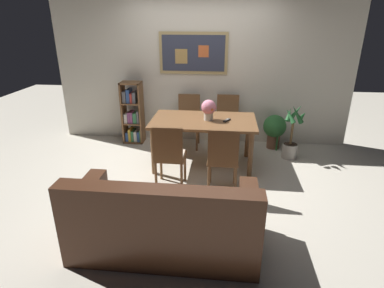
{
  "coord_description": "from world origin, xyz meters",
  "views": [
    {
      "loc": [
        0.44,
        -4.08,
        2.17
      ],
      "look_at": [
        0.04,
        -0.36,
        0.65
      ],
      "focal_mm": 29.51,
      "sensor_mm": 36.0,
      "label": 1
    }
  ],
  "objects_px": {
    "potted_palm": "(292,138)",
    "flower_vase": "(209,109)",
    "dining_chair_far_left": "(189,116)",
    "potted_ivy": "(274,129)",
    "leather_couch": "(164,223)",
    "bookshelf": "(133,115)",
    "tv_remote": "(227,120)",
    "dining_chair_near_left": "(169,152)",
    "dining_chair_far_right": "(227,117)",
    "dining_table": "(203,125)",
    "dining_chair_near_right": "(223,155)"
  },
  "relations": [
    {
      "from": "potted_palm",
      "to": "flower_vase",
      "type": "height_order",
      "value": "flower_vase"
    },
    {
      "from": "dining_chair_far_left",
      "to": "flower_vase",
      "type": "distance_m",
      "value": 0.96
    },
    {
      "from": "potted_ivy",
      "to": "flower_vase",
      "type": "distance_m",
      "value": 1.49
    },
    {
      "from": "leather_couch",
      "to": "dining_chair_far_left",
      "type": "bearing_deg",
      "value": 91.89
    },
    {
      "from": "bookshelf",
      "to": "potted_ivy",
      "type": "height_order",
      "value": "bookshelf"
    },
    {
      "from": "bookshelf",
      "to": "flower_vase",
      "type": "bearing_deg",
      "value": -30.99
    },
    {
      "from": "dining_chair_far_left",
      "to": "leather_couch",
      "type": "height_order",
      "value": "dining_chair_far_left"
    },
    {
      "from": "potted_palm",
      "to": "dining_chair_far_left",
      "type": "bearing_deg",
      "value": 167.64
    },
    {
      "from": "potted_ivy",
      "to": "potted_palm",
      "type": "height_order",
      "value": "potted_palm"
    },
    {
      "from": "dining_chair_far_left",
      "to": "flower_vase",
      "type": "xyz_separation_m",
      "value": [
        0.39,
        -0.8,
        0.38
      ]
    },
    {
      "from": "potted_ivy",
      "to": "tv_remote",
      "type": "relative_size",
      "value": 3.8
    },
    {
      "from": "potted_ivy",
      "to": "flower_vase",
      "type": "bearing_deg",
      "value": -143.23
    },
    {
      "from": "bookshelf",
      "to": "dining_chair_near_left",
      "type": "bearing_deg",
      "value": -59.68
    },
    {
      "from": "potted_palm",
      "to": "flower_vase",
      "type": "relative_size",
      "value": 3.07
    },
    {
      "from": "potted_palm",
      "to": "flower_vase",
      "type": "distance_m",
      "value": 1.5
    },
    {
      "from": "potted_palm",
      "to": "flower_vase",
      "type": "bearing_deg",
      "value": -162.49
    },
    {
      "from": "leather_couch",
      "to": "dining_chair_far_right",
      "type": "bearing_deg",
      "value": 78.21
    },
    {
      "from": "dining_chair_far_right",
      "to": "potted_ivy",
      "type": "height_order",
      "value": "dining_chair_far_right"
    },
    {
      "from": "potted_ivy",
      "to": "potted_palm",
      "type": "xyz_separation_m",
      "value": [
        0.22,
        -0.41,
        0.0
      ]
    },
    {
      "from": "bookshelf",
      "to": "flower_vase",
      "type": "distance_m",
      "value": 1.7
    },
    {
      "from": "dining_chair_far_left",
      "to": "potted_ivy",
      "type": "bearing_deg",
      "value": 1.25
    },
    {
      "from": "dining_chair_far_right",
      "to": "potted_ivy",
      "type": "xyz_separation_m",
      "value": [
        0.82,
        0.0,
        -0.18
      ]
    },
    {
      "from": "flower_vase",
      "to": "tv_remote",
      "type": "bearing_deg",
      "value": -4.68
    },
    {
      "from": "dining_chair_far_left",
      "to": "leather_couch",
      "type": "xyz_separation_m",
      "value": [
        0.09,
        -2.77,
        -0.22
      ]
    },
    {
      "from": "bookshelf",
      "to": "leather_couch",
      "type": "bearing_deg",
      "value": -68.5
    },
    {
      "from": "dining_table",
      "to": "flower_vase",
      "type": "relative_size",
      "value": 5.11
    },
    {
      "from": "dining_chair_far_right",
      "to": "leather_couch",
      "type": "height_order",
      "value": "dining_chair_far_right"
    },
    {
      "from": "dining_chair_near_left",
      "to": "potted_ivy",
      "type": "height_order",
      "value": "dining_chair_near_left"
    },
    {
      "from": "dining_chair_near_left",
      "to": "tv_remote",
      "type": "xyz_separation_m",
      "value": [
        0.73,
        0.76,
        0.21
      ]
    },
    {
      "from": "bookshelf",
      "to": "potted_palm",
      "type": "height_order",
      "value": "bookshelf"
    },
    {
      "from": "dining_chair_near_right",
      "to": "tv_remote",
      "type": "distance_m",
      "value": 0.82
    },
    {
      "from": "flower_vase",
      "to": "potted_palm",
      "type": "bearing_deg",
      "value": 17.51
    },
    {
      "from": "dining_chair_near_right",
      "to": "leather_couch",
      "type": "xyz_separation_m",
      "value": [
        -0.54,
        -1.16,
        -0.22
      ]
    },
    {
      "from": "dining_table",
      "to": "tv_remote",
      "type": "distance_m",
      "value": 0.36
    },
    {
      "from": "dining_table",
      "to": "flower_vase",
      "type": "xyz_separation_m",
      "value": [
        0.07,
        -0.01,
        0.27
      ]
    },
    {
      "from": "dining_chair_near_right",
      "to": "potted_palm",
      "type": "bearing_deg",
      "value": 48.46
    },
    {
      "from": "bookshelf",
      "to": "potted_ivy",
      "type": "distance_m",
      "value": 2.53
    },
    {
      "from": "dining_chair_near_right",
      "to": "dining_chair_far_left",
      "type": "distance_m",
      "value": 1.73
    },
    {
      "from": "dining_chair_near_right",
      "to": "flower_vase",
      "type": "xyz_separation_m",
      "value": [
        -0.24,
        0.81,
        0.38
      ]
    },
    {
      "from": "dining_table",
      "to": "flower_vase",
      "type": "distance_m",
      "value": 0.28
    },
    {
      "from": "dining_chair_far_left",
      "to": "potted_ivy",
      "type": "relative_size",
      "value": 1.51
    },
    {
      "from": "potted_ivy",
      "to": "flower_vase",
      "type": "height_order",
      "value": "flower_vase"
    },
    {
      "from": "leather_couch",
      "to": "bookshelf",
      "type": "xyz_separation_m",
      "value": [
        -1.11,
        2.82,
        0.19
      ]
    },
    {
      "from": "potted_palm",
      "to": "leather_couch",
      "type": "bearing_deg",
      "value": -124.2
    },
    {
      "from": "dining_table",
      "to": "potted_ivy",
      "type": "xyz_separation_m",
      "value": [
        1.18,
        0.82,
        -0.3
      ]
    },
    {
      "from": "dining_chair_far_left",
      "to": "leather_couch",
      "type": "distance_m",
      "value": 2.78
    },
    {
      "from": "dining_chair_near_left",
      "to": "dining_chair_far_right",
      "type": "xyz_separation_m",
      "value": [
        0.74,
        1.61,
        0.0
      ]
    },
    {
      "from": "potted_ivy",
      "to": "tv_remote",
      "type": "xyz_separation_m",
      "value": [
        -0.84,
        -0.85,
        0.4
      ]
    },
    {
      "from": "potted_palm",
      "to": "dining_table",
      "type": "bearing_deg",
      "value": -163.62
    },
    {
      "from": "dining_table",
      "to": "tv_remote",
      "type": "height_order",
      "value": "tv_remote"
    }
  ]
}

